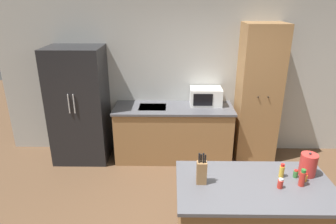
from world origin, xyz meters
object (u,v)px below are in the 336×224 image
at_px(knife_block, 202,172).
at_px(spice_bottle_green_herb, 280,184).
at_px(kettle, 308,165).
at_px(refrigerator, 79,105).
at_px(spice_bottle_pale_salt, 282,171).
at_px(spice_bottle_tall_dark, 302,178).
at_px(spice_bottle_short_red, 305,178).
at_px(spice_bottle_amber_oil, 296,174).
at_px(pantry_cabinet, 258,94).
at_px(microwave, 206,96).

relative_size(knife_block, spice_bottle_green_herb, 3.32).
xyz_separation_m(spice_bottle_green_herb, kettle, (0.34, 0.23, 0.07)).
bearing_deg(refrigerator, spice_bottle_pale_salt, -37.35).
bearing_deg(spice_bottle_tall_dark, spice_bottle_pale_salt, 134.69).
height_order(refrigerator, spice_bottle_pale_salt, refrigerator).
height_order(refrigerator, spice_bottle_short_red, refrigerator).
height_order(spice_bottle_amber_oil, kettle, kettle).
height_order(pantry_cabinet, spice_bottle_amber_oil, pantry_cabinet).
xyz_separation_m(spice_bottle_tall_dark, spice_bottle_amber_oil, (-0.00, 0.14, -0.04)).
bearing_deg(spice_bottle_amber_oil, spice_bottle_green_herb, -139.61).
relative_size(spice_bottle_short_red, spice_bottle_green_herb, 0.87).
relative_size(knife_block, spice_bottle_amber_oil, 3.95).
distance_m(refrigerator, spice_bottle_pale_salt, 3.28).
height_order(refrigerator, spice_bottle_green_herb, refrigerator).
distance_m(microwave, spice_bottle_pale_salt, 2.20).
bearing_deg(pantry_cabinet, spice_bottle_short_red, -92.58).
bearing_deg(spice_bottle_pale_salt, microwave, 104.18).
height_order(spice_bottle_short_red, spice_bottle_amber_oil, spice_bottle_short_red).
height_order(spice_bottle_pale_salt, kettle, kettle).
xyz_separation_m(knife_block, spice_bottle_pale_salt, (0.81, 0.12, -0.05)).
relative_size(spice_bottle_amber_oil, spice_bottle_pale_salt, 0.57).
distance_m(spice_bottle_green_herb, spice_bottle_pale_salt, 0.20).
height_order(refrigerator, microwave, refrigerator).
xyz_separation_m(refrigerator, spice_bottle_amber_oil, (2.74, -1.99, 0.00)).
bearing_deg(spice_bottle_short_red, pantry_cabinet, 87.42).
bearing_deg(knife_block, kettle, 8.39).
bearing_deg(spice_bottle_amber_oil, knife_block, -173.27).
distance_m(spice_bottle_tall_dark, spice_bottle_pale_salt, 0.20).
xyz_separation_m(microwave, spice_bottle_green_herb, (0.46, -2.32, -0.10)).
bearing_deg(knife_block, spice_bottle_tall_dark, -1.76).
distance_m(microwave, spice_bottle_amber_oil, 2.24).
distance_m(pantry_cabinet, spice_bottle_short_red, 2.14).
relative_size(microwave, kettle, 2.01).
xyz_separation_m(refrigerator, knife_block, (1.79, -2.10, 0.09)).
height_order(pantry_cabinet, spice_bottle_pale_salt, pantry_cabinet).
relative_size(spice_bottle_green_herb, kettle, 0.39).
xyz_separation_m(refrigerator, spice_bottle_pale_salt, (2.60, -1.99, 0.03)).
distance_m(pantry_cabinet, spice_bottle_amber_oil, 2.08).
bearing_deg(refrigerator, spice_bottle_tall_dark, -37.81).
bearing_deg(pantry_cabinet, kettle, -90.85).
height_order(spice_bottle_short_red, kettle, kettle).
height_order(knife_block, spice_bottle_amber_oil, knife_block).
relative_size(spice_bottle_tall_dark, kettle, 0.69).
relative_size(spice_bottle_amber_oil, kettle, 0.33).
relative_size(pantry_cabinet, knife_block, 6.76).
relative_size(microwave, spice_bottle_amber_oil, 6.13).
bearing_deg(spice_bottle_tall_dark, refrigerator, 142.19).
relative_size(refrigerator, spice_bottle_green_herb, 18.93).
bearing_deg(pantry_cabinet, spice_bottle_green_herb, -99.46).
bearing_deg(microwave, spice_bottle_tall_dark, -73.33).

